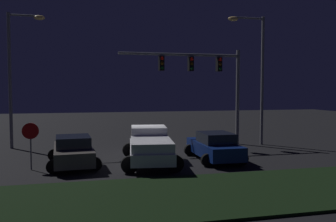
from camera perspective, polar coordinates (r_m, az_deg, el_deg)
name	(u,v)px	position (r m, az deg, el deg)	size (l,w,h in m)	color
ground_plane	(145,155)	(20.45, -3.76, -7.18)	(80.00, 80.00, 0.00)	black
grass_median	(184,195)	(12.72, 2.54, -13.54)	(22.73, 5.24, 0.10)	black
pickup_truck	(150,144)	(18.07, -2.98, -5.37)	(3.32, 5.61, 1.80)	silver
car_sedan	(73,151)	(18.11, -15.16, -6.30)	(2.69, 4.52, 1.51)	#514C47
car_sedan_far	(215,146)	(19.06, 7.57, -5.72)	(2.49, 4.40, 1.51)	navy
traffic_signal_gantry	(204,73)	(23.85, 5.93, 6.14)	(8.32, 0.56, 6.50)	slate
street_lamp_left	(17,65)	(24.59, -23.36, 6.93)	(2.31, 0.44, 8.66)	slate
street_lamp_right	(256,65)	(24.76, 14.07, 7.23)	(2.65, 0.44, 8.73)	slate
stop_sign	(31,137)	(17.66, -21.42, -3.97)	(0.76, 0.08, 2.23)	slate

